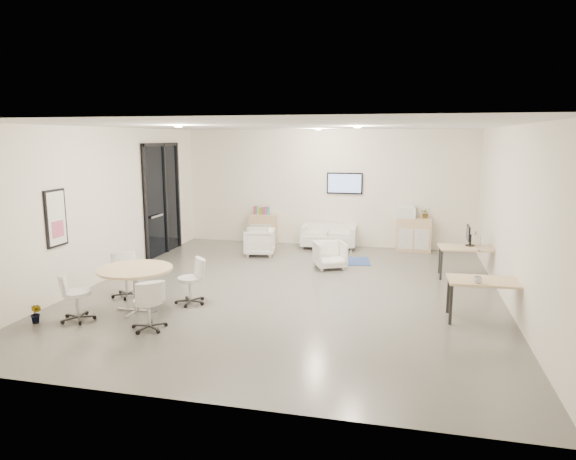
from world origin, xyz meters
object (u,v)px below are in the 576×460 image
(sideboard_right, at_px, (414,234))
(armchair_right, at_px, (330,254))
(armchair_left, at_px, (259,240))
(desk_front, at_px, (491,285))
(round_table, at_px, (135,273))
(loveseat, at_px, (329,237))
(sideboard_left, at_px, (263,229))
(desk_rear, at_px, (471,250))

(sideboard_right, bearing_deg, armchair_right, -128.95)
(sideboard_right, relative_size, armchair_left, 1.18)
(armchair_right, distance_m, desk_front, 4.21)
(desk_front, bearing_deg, sideboard_right, 101.00)
(desk_front, xyz_separation_m, round_table, (-5.88, -0.87, 0.07))
(loveseat, bearing_deg, sideboard_right, -0.97)
(sideboard_left, bearing_deg, loveseat, -4.59)
(loveseat, bearing_deg, armchair_left, -145.96)
(armchair_left, bearing_deg, loveseat, 118.00)
(armchair_right, height_order, desk_front, desk_front)
(loveseat, relative_size, desk_front, 1.12)
(armchair_right, bearing_deg, loveseat, 75.02)
(sideboard_left, bearing_deg, desk_front, -44.38)
(sideboard_left, bearing_deg, round_table, -95.06)
(desk_rear, relative_size, desk_front, 1.00)
(armchair_left, xyz_separation_m, desk_front, (5.03, -3.81, 0.25))
(armchair_right, xyz_separation_m, desk_rear, (3.05, -0.15, 0.27))
(sideboard_left, bearing_deg, desk_rear, -25.23)
(armchair_left, height_order, round_table, round_table)
(loveseat, xyz_separation_m, desk_rear, (3.42, -2.36, 0.31))
(sideboard_left, height_order, armchair_left, sideboard_left)
(sideboard_right, distance_m, loveseat, 2.27)
(sideboard_right, height_order, round_table, sideboard_right)
(sideboard_left, distance_m, armchair_right, 3.28)
(desk_rear, relative_size, round_table, 1.06)
(loveseat, distance_m, round_table, 6.44)
(sideboard_right, bearing_deg, sideboard_left, 179.68)
(armchair_right, distance_m, round_table, 4.70)
(loveseat, height_order, desk_rear, desk_rear)
(armchair_left, relative_size, armchair_right, 1.11)
(sideboard_left, relative_size, desk_front, 0.62)
(armchair_left, xyz_separation_m, round_table, (-0.85, -4.68, 0.32))
(sideboard_left, bearing_deg, armchair_right, -45.94)
(armchair_left, bearing_deg, armchair_right, 54.26)
(armchair_left, height_order, desk_rear, armchair_left)
(armchair_left, relative_size, desk_rear, 0.56)
(desk_front, height_order, round_table, round_table)
(desk_rear, bearing_deg, desk_front, -95.34)
(armchair_right, bearing_deg, sideboard_right, 26.53)
(sideboard_right, bearing_deg, desk_front, -77.30)
(armchair_left, bearing_deg, sideboard_left, -178.05)
(loveseat, relative_size, armchair_left, 2.02)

